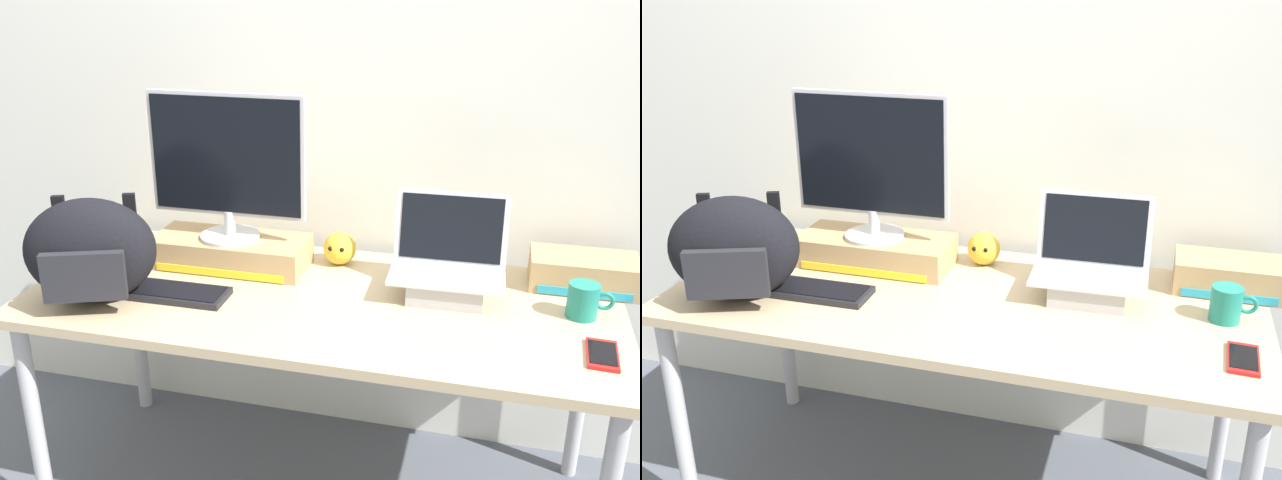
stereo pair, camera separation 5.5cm
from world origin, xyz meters
TOP-DOWN VIEW (x-y plane):
  - back_wall at (0.00, 0.49)m, footprint 7.00×0.10m
  - desk at (0.00, 0.00)m, footprint 1.76×0.77m
  - toner_box_yellow at (-0.35, 0.16)m, footprint 0.51×0.22m
  - desktop_monitor at (-0.35, 0.15)m, footprint 0.52×0.20m
  - open_laptop at (0.37, 0.11)m, footprint 0.34×0.24m
  - external_keyboard at (-0.48, -0.11)m, footprint 0.44×0.13m
  - messenger_backpack at (-0.64, -0.20)m, footprint 0.43×0.33m
  - coffee_mug at (0.75, 0.05)m, footprint 0.13×0.09m
  - cell_phone at (0.79, -0.16)m, footprint 0.08×0.16m
  - plush_toy at (-0.00, 0.26)m, footprint 0.11×0.11m
  - toner_box_cyan at (0.77, 0.27)m, footprint 0.32×0.18m

SIDE VIEW (x-z plane):
  - desk at x=0.00m, z-range 0.30..1.04m
  - cell_phone at x=0.79m, z-range 0.74..0.75m
  - external_keyboard at x=-0.48m, z-range 0.74..0.76m
  - toner_box_yellow at x=-0.35m, z-range 0.74..0.84m
  - toner_box_cyan at x=0.77m, z-range 0.74..0.84m
  - coffee_mug at x=0.75m, z-range 0.74..0.84m
  - plush_toy at x=0.00m, z-range 0.74..0.85m
  - open_laptop at x=0.37m, z-range 0.66..0.95m
  - messenger_backpack at x=-0.64m, z-range 0.74..1.06m
  - desktop_monitor at x=-0.35m, z-range 0.85..1.32m
  - back_wall at x=0.00m, z-range 0.00..2.60m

